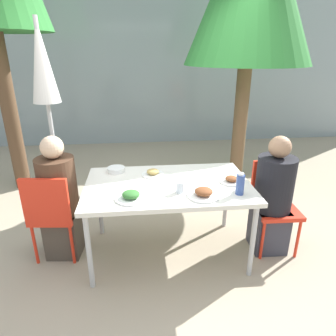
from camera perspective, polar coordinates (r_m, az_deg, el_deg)
name	(u,v)px	position (r m, az deg, el deg)	size (l,w,h in m)	color
ground_plane	(168,251)	(3.07, 0.00, -15.56)	(24.00, 24.00, 0.00)	tan
building_facade	(148,68)	(6.31, -3.85, 18.40)	(10.00, 0.20, 3.00)	#89999E
dining_table	(168,189)	(2.71, 0.00, -4.00)	(1.48, 0.91, 0.74)	silver
chair_left	(52,211)	(2.92, -21.18, -7.59)	(0.44, 0.44, 0.86)	red
person_left	(60,202)	(2.94, -19.87, -6.03)	(0.34, 0.34, 1.18)	#473D33
chair_right	(274,199)	(3.11, 19.48, -5.51)	(0.41, 0.41, 0.86)	red
person_right	(272,199)	(3.00, 19.27, -5.61)	(0.35, 0.35, 1.16)	#383842
closed_umbrella	(44,79)	(3.46, -22.52, 15.36)	(0.36, 0.36, 2.17)	#333333
plate_0	(153,173)	(2.86, -2.90, -0.96)	(0.21, 0.21, 0.06)	white
plate_1	(131,196)	(2.43, -7.07, -5.34)	(0.26, 0.26, 0.07)	white
plate_2	(204,193)	(2.47, 6.79, -4.80)	(0.27, 0.27, 0.07)	white
plate_3	(231,180)	(2.76, 12.00, -2.28)	(0.21, 0.21, 0.06)	white
bottle	(240,184)	(2.53, 13.58, -3.01)	(0.07, 0.07, 0.19)	#334C8E
drinking_cup	(180,187)	(2.51, 2.28, -3.69)	(0.07, 0.07, 0.09)	silver
salad_bowl	(116,170)	(2.98, -9.86, -0.30)	(0.17, 0.17, 0.05)	white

